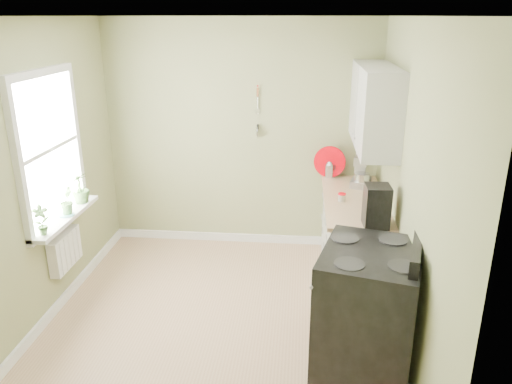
# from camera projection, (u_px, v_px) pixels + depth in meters

# --- Properties ---
(floor) EXTENTS (3.20, 3.60, 0.02)m
(floor) POSITION_uv_depth(u_px,v_px,m) (219.00, 323.00, 4.66)
(floor) COLOR #A67F5C
(floor) RESTS_ON ground
(ceiling) EXTENTS (3.20, 3.60, 0.02)m
(ceiling) POSITION_uv_depth(u_px,v_px,m) (210.00, 15.00, 3.75)
(ceiling) COLOR white
(ceiling) RESTS_ON wall_back
(wall_back) EXTENTS (3.20, 0.02, 2.70)m
(wall_back) POSITION_uv_depth(u_px,v_px,m) (241.00, 137.00, 5.90)
(wall_back) COLOR #949868
(wall_back) RESTS_ON floor
(wall_left) EXTENTS (0.02, 3.60, 2.70)m
(wall_left) POSITION_uv_depth(u_px,v_px,m) (32.00, 180.00, 4.34)
(wall_left) COLOR #949868
(wall_left) RESTS_ON floor
(wall_right) EXTENTS (0.02, 3.60, 2.70)m
(wall_right) POSITION_uv_depth(u_px,v_px,m) (410.00, 192.00, 4.06)
(wall_right) COLOR #949868
(wall_right) RESTS_ON floor
(base_cabinets) EXTENTS (0.60, 1.60, 0.87)m
(base_cabinets) POSITION_uv_depth(u_px,v_px,m) (353.00, 240.00, 5.33)
(base_cabinets) COLOR silver
(base_cabinets) RESTS_ON floor
(countertop) EXTENTS (0.64, 1.60, 0.04)m
(countertop) POSITION_uv_depth(u_px,v_px,m) (355.00, 200.00, 5.18)
(countertop) COLOR tan
(countertop) RESTS_ON base_cabinets
(upper_cabinets) EXTENTS (0.35, 1.40, 0.80)m
(upper_cabinets) POSITION_uv_depth(u_px,v_px,m) (374.00, 107.00, 4.94)
(upper_cabinets) COLOR silver
(upper_cabinets) RESTS_ON wall_right
(window) EXTENTS (0.06, 1.14, 1.44)m
(window) POSITION_uv_depth(u_px,v_px,m) (49.00, 149.00, 4.56)
(window) COLOR white
(window) RESTS_ON wall_left
(window_sill) EXTENTS (0.18, 1.14, 0.04)m
(window_sill) POSITION_uv_depth(u_px,v_px,m) (66.00, 217.00, 4.77)
(window_sill) COLOR white
(window_sill) RESTS_ON wall_left
(radiator) EXTENTS (0.12, 0.50, 0.35)m
(radiator) POSITION_uv_depth(u_px,v_px,m) (65.00, 250.00, 4.84)
(radiator) COLOR white
(radiator) RESTS_ON wall_left
(wall_utensils) EXTENTS (0.02, 0.14, 0.58)m
(wall_utensils) POSITION_uv_depth(u_px,v_px,m) (258.00, 119.00, 5.78)
(wall_utensils) COLOR tan
(wall_utensils) RESTS_ON wall_back
(stove) EXTENTS (0.93, 1.00, 1.16)m
(stove) POSITION_uv_depth(u_px,v_px,m) (368.00, 310.00, 3.91)
(stove) COLOR black
(stove) RESTS_ON floor
(stand_mixer) EXTENTS (0.27, 0.35, 0.39)m
(stand_mixer) POSITION_uv_depth(u_px,v_px,m) (361.00, 171.00, 5.52)
(stand_mixer) COLOR #B2B2B7
(stand_mixer) RESTS_ON countertop
(kettle) EXTENTS (0.19, 0.11, 0.19)m
(kettle) POSITION_uv_depth(u_px,v_px,m) (329.00, 169.00, 5.84)
(kettle) COLOR silver
(kettle) RESTS_ON countertop
(coffee_maker) EXTENTS (0.23, 0.25, 0.38)m
(coffee_maker) POSITION_uv_depth(u_px,v_px,m) (376.00, 207.00, 4.44)
(coffee_maker) COLOR black
(coffee_maker) RESTS_ON countertop
(red_tray) EXTENTS (0.37, 0.11, 0.37)m
(red_tray) POSITION_uv_depth(u_px,v_px,m) (330.00, 162.00, 5.81)
(red_tray) COLOR #AF0009
(red_tray) RESTS_ON countertop
(jar) EXTENTS (0.08, 0.08, 0.08)m
(jar) POSITION_uv_depth(u_px,v_px,m) (342.00, 197.00, 5.09)
(jar) COLOR #B3A792
(jar) RESTS_ON countertop
(plant_a) EXTENTS (0.18, 0.16, 0.27)m
(plant_a) POSITION_uv_depth(u_px,v_px,m) (41.00, 220.00, 4.30)
(plant_a) COLOR #426933
(plant_a) RESTS_ON window_sill
(plant_b) EXTENTS (0.16, 0.18, 0.27)m
(plant_b) POSITION_uv_depth(u_px,v_px,m) (67.00, 201.00, 4.76)
(plant_b) COLOR #426933
(plant_b) RESTS_ON window_sill
(plant_c) EXTENTS (0.22, 0.22, 0.31)m
(plant_c) POSITION_uv_depth(u_px,v_px,m) (80.00, 188.00, 5.04)
(plant_c) COLOR #426933
(plant_c) RESTS_ON window_sill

